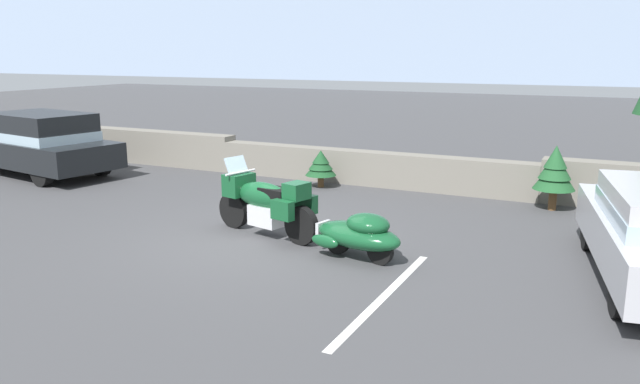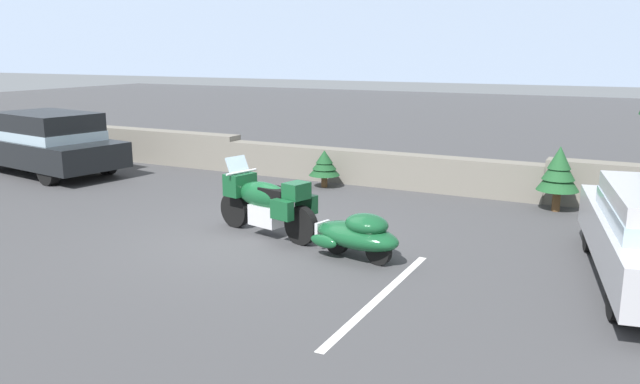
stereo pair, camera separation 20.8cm
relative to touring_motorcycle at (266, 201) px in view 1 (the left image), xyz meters
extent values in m
plane|color=#424244|center=(0.02, -0.25, -0.62)|extent=(80.00, 80.00, 0.00)
cube|color=slate|center=(-7.98, 4.83, -0.14)|extent=(8.00, 0.53, 0.96)
cube|color=slate|center=(0.02, 4.81, -0.21)|extent=(8.00, 0.49, 0.82)
cube|color=#8C9EB7|center=(0.02, 94.84, 7.38)|extent=(240.00, 80.00, 16.00)
cylinder|color=black|center=(-0.80, 0.19, -0.29)|extent=(0.67, 0.29, 0.66)
cylinder|color=black|center=(0.81, -0.20, -0.29)|extent=(0.67, 0.29, 0.66)
cube|color=silver|center=(0.05, -0.01, -0.24)|extent=(0.69, 0.57, 0.36)
ellipsoid|color=#144C28|center=(-0.04, 0.01, 0.09)|extent=(1.27, 0.71, 0.48)
cube|color=#144C28|center=(-0.65, 0.16, 0.21)|extent=(0.47, 0.59, 0.40)
cube|color=#9EB7C6|center=(-0.70, 0.17, 0.54)|extent=(0.29, 0.47, 0.34)
cube|color=black|center=(0.25, -0.06, 0.19)|extent=(0.63, 0.48, 0.16)
cube|color=#144C28|center=(0.71, -0.17, 0.29)|extent=(0.41, 0.46, 0.28)
cube|color=#144C28|center=(0.59, -0.45, 0.01)|extent=(0.43, 0.25, 0.32)
cube|color=#144C28|center=(0.73, 0.13, 0.01)|extent=(0.43, 0.25, 0.32)
cylinder|color=silver|center=(-0.60, 0.15, 0.44)|extent=(0.21, 0.69, 0.04)
cylinder|color=silver|center=(-0.75, 0.18, -0.04)|extent=(0.26, 0.13, 0.54)
cylinder|color=black|center=(1.55, -0.38, -0.40)|extent=(0.45, 0.20, 0.44)
cylinder|color=black|center=(2.36, -0.58, -0.40)|extent=(0.45, 0.20, 0.44)
ellipsoid|color=#144C28|center=(1.96, -0.48, -0.24)|extent=(1.62, 1.02, 0.40)
ellipsoid|color=#144C28|center=(2.13, -0.52, -0.02)|extent=(0.83, 0.71, 0.32)
cube|color=silver|center=(1.27, -0.31, -0.26)|extent=(0.13, 0.33, 0.24)
ellipsoid|color=#144C28|center=(1.48, -0.69, -0.34)|extent=(0.54, 0.26, 0.20)
ellipsoid|color=#144C28|center=(1.63, -0.07, -0.34)|extent=(0.54, 0.26, 0.20)
cylinder|color=silver|center=(0.89, -0.22, -0.35)|extent=(0.69, 0.21, 0.05)
cylinder|color=black|center=(-9.62, 3.31, -0.28)|extent=(0.71, 0.33, 0.68)
cylinder|color=black|center=(-6.95, 1.19, -0.28)|extent=(0.71, 0.33, 0.68)
cylinder|color=black|center=(-6.69, 2.83, -0.28)|extent=(0.71, 0.33, 0.68)
cube|color=black|center=(-8.29, 2.25, -0.01)|extent=(5.05, 2.70, 0.64)
cube|color=black|center=(-8.05, 2.21, 0.66)|extent=(2.88, 2.12, 0.70)
cube|color=#9EB7C6|center=(-8.05, 2.21, 0.43)|extent=(2.94, 2.17, 0.24)
cylinder|color=black|center=(5.19, 1.63, -0.28)|extent=(0.34, 0.71, 0.68)
cylinder|color=black|center=(5.69, -1.12, -0.28)|extent=(0.34, 0.71, 0.68)
cylinder|color=brown|center=(-0.89, 4.05, -0.49)|extent=(0.15, 0.15, 0.26)
cone|color=#194723|center=(-0.89, 4.05, -0.13)|extent=(0.74, 0.74, 0.41)
cone|color=#194723|center=(-0.89, 4.05, -0.01)|extent=(0.58, 0.58, 0.36)
cone|color=#194723|center=(-0.89, 4.05, 0.12)|extent=(0.41, 0.41, 0.30)
cylinder|color=brown|center=(4.34, 4.13, -0.43)|extent=(0.16, 0.16, 0.39)
cone|color=#1E5128|center=(4.34, 4.13, 0.12)|extent=(0.84, 0.84, 0.61)
cone|color=#1E5128|center=(4.34, 4.13, 0.30)|extent=(0.65, 0.65, 0.53)
cone|color=#1E5128|center=(4.34, 4.13, 0.49)|extent=(0.46, 0.46, 0.46)
cube|color=silver|center=(2.86, -1.75, -0.62)|extent=(0.12, 3.60, 0.01)
camera|label=1|loc=(5.51, -9.16, 2.56)|focal=35.18mm
camera|label=2|loc=(5.70, -9.07, 2.56)|focal=35.18mm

